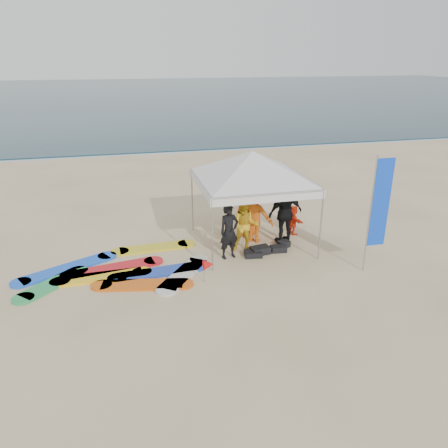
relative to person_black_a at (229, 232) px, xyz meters
The scene contains 14 objects.
ground 3.06m from the person_black_a, 91.64° to the right, with size 120.00×120.00×0.00m, color beige.
ocean 57.06m from the person_black_a, 90.08° to the left, with size 160.00×84.00×0.08m, color #0C2633.
shoreline_foam 15.27m from the person_black_a, 90.32° to the left, with size 160.00×1.20×0.01m, color silver.
person_black_a is the anchor object (origin of this frame).
person_yellow 0.64m from the person_black_a, 27.21° to the left, with size 0.80×0.62×1.64m, color yellow.
person_orange_a 1.47m from the person_black_a, 41.82° to the left, with size 1.15×0.66×1.78m, color #CF5912.
person_black_b 2.07m from the person_black_a, 18.18° to the left, with size 1.15×0.48×1.96m, color black.
person_orange_b 1.85m from the person_black_a, 55.94° to the left, with size 0.85×0.55×1.74m, color orange.
person_seated 2.81m from the person_black_a, 26.53° to the left, with size 0.90×0.29×0.97m, color #FD3916.
canopy_tent 2.44m from the person_black_a, 42.15° to the left, with size 4.43×4.43×3.34m.
feather_flag 4.13m from the person_black_a, 24.81° to the right, with size 0.54×0.04×3.21m.
marker_pennant 1.61m from the person_black_a, 124.13° to the right, with size 0.28×0.28×0.64m.
gear_pile 1.35m from the person_black_a, ahead, with size 1.59×0.81×0.22m.
surfboard_spread 3.19m from the person_black_a, behind, with size 5.08×3.15×0.07m.
Camera 1 is at (-2.82, -8.25, 5.56)m, focal length 35.00 mm.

